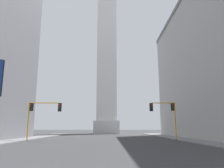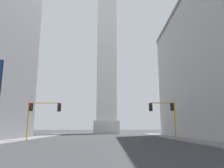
{
  "view_description": "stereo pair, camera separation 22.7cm",
  "coord_description": "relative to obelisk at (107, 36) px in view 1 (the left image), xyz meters",
  "views": [
    {
      "loc": [
        0.85,
        -1.68,
        1.97
      ],
      "look_at": [
        1.63,
        58.85,
        14.09
      ],
      "focal_mm": 35.0,
      "sensor_mm": 36.0,
      "label": 1
    },
    {
      "loc": [
        1.08,
        -1.69,
        1.97
      ],
      "look_at": [
        1.63,
        58.85,
        14.09
      ],
      "focal_mm": 35.0,
      "sensor_mm": 36.0,
      "label": 2
    }
  ],
  "objects": [
    {
      "name": "sidewalk_right",
      "position": [
        14.04,
        -46.12,
        -34.24
      ],
      "size": [
        5.0,
        86.48,
        0.15
      ],
      "primitive_type": "cube",
      "color": "slate",
      "rests_on": "ground_plane"
    },
    {
      "name": "obelisk",
      "position": [
        0.0,
        0.0,
        0.0
      ],
      "size": [
        8.29,
        8.29,
        70.74
      ],
      "color": "silver",
      "rests_on": "ground_plane"
    },
    {
      "name": "traffic_light_mid_left",
      "position": [
        -9.98,
        -39.42,
        -29.82
      ],
      "size": [
        5.21,
        0.51,
        5.89
      ],
      "color": "orange",
      "rests_on": "ground_plane"
    },
    {
      "name": "traffic_light_mid_right",
      "position": [
        10.21,
        -38.18,
        -29.74
      ],
      "size": [
        4.29,
        0.51,
        6.04
      ],
      "color": "orange",
      "rests_on": "ground_plane"
    }
  ]
}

